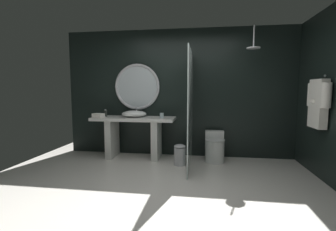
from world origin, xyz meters
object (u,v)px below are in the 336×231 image
Objects in this scene: vessel_sink at (134,114)px; tumbler_cup at (162,115)px; waste_bin at (180,155)px; toilet at (215,147)px; round_wall_mirror at (137,87)px; folded_hand_towel at (98,116)px; rain_shower_head at (254,46)px; soap_dispenser at (105,113)px; hanging_bathrobe at (318,101)px.

vessel_sink is 0.58m from tumbler_cup.
waste_bin is at bearing -39.67° from tumbler_cup.
toilet is 0.73m from waste_bin.
folded_hand_towel is at bearing -144.57° from round_wall_mirror.
rain_shower_head reaches higher than waste_bin.
round_wall_mirror reaches higher than tumbler_cup.
folded_hand_towel is (-2.90, -0.05, -1.27)m from rain_shower_head.
round_wall_mirror is at bearing 146.72° from waste_bin.
waste_bin is (0.97, -0.39, -0.70)m from vessel_sink.
toilet is 2.36m from folded_hand_towel.
soap_dispenser is 0.39× the size of waste_bin.
hanging_bathrobe is at bearing -13.98° from vessel_sink.
toilet is at bearing 168.31° from rain_shower_head.
soap_dispenser is at bearing 168.12° from hanging_bathrobe.
rain_shower_head is at bearing 9.61° from waste_bin.
vessel_sink is at bearing 158.06° from waste_bin.
soap_dispenser is 0.37× the size of rain_shower_head.
round_wall_mirror is 4.72× the size of folded_hand_towel.
hanging_bathrobe reaches higher than vessel_sink.
rain_shower_head is (1.66, -0.11, 1.26)m from tumbler_cup.
toilet is (-1.49, 0.73, -0.93)m from hanging_bathrobe.
soap_dispenser is 0.24m from folded_hand_towel.
toilet is (2.22, -0.05, -0.63)m from soap_dispenser.
hanging_bathrobe is at bearing -11.88° from soap_dispenser.
tumbler_cup is 0.66× the size of soap_dispenser.
vessel_sink is at bearing 19.03° from folded_hand_towel.
folded_hand_towel is at bearing -175.42° from toilet.
round_wall_mirror is (0.61, 0.23, 0.54)m from soap_dispenser.
vessel_sink is at bearing 166.02° from hanging_bathrobe.
toilet is (-0.63, 0.13, -1.87)m from rain_shower_head.
toilet is (1.61, -0.05, -0.62)m from vessel_sink.
rain_shower_head is at bearing -3.76° from tumbler_cup.
round_wall_mirror is at bearing 35.43° from folded_hand_towel.
tumbler_cup is 1.19m from soap_dispenser.
soap_dispenser reaches higher than folded_hand_towel.
hanging_bathrobe reaches higher than soap_dispenser.
tumbler_cup is 1.25m from folded_hand_towel.
vessel_sink is at bearing 175.51° from rain_shower_head.
soap_dispenser is 3.80m from hanging_bathrobe.
vessel_sink is 0.61m from soap_dispenser.
hanging_bathrobe is (3.71, -0.78, 0.31)m from soap_dispenser.
rain_shower_head is 2.33m from waste_bin.
folded_hand_towel is at bearing -178.99° from rain_shower_head.
folded_hand_towel is (-1.24, -0.16, -0.01)m from tumbler_cup.
tumbler_cup is 0.26× the size of waste_bin.
round_wall_mirror reaches higher than folded_hand_towel.
tumbler_cup is 0.48× the size of folded_hand_towel.
round_wall_mirror is at bearing 169.80° from toilet.
tumbler_cup is at bearing -178.82° from toilet.
folded_hand_towel is (-0.66, -0.23, -0.02)m from vessel_sink.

